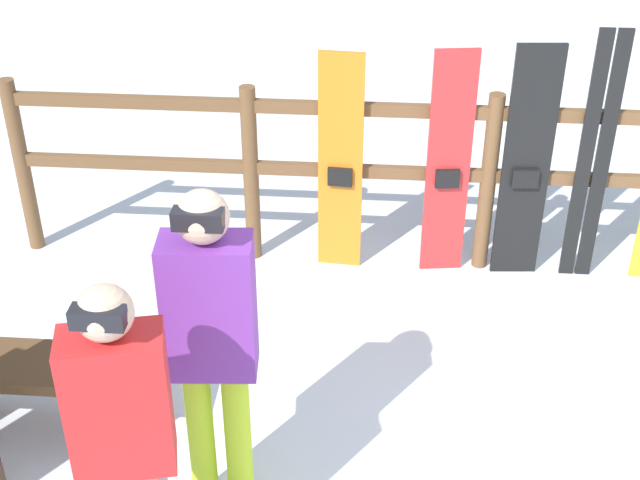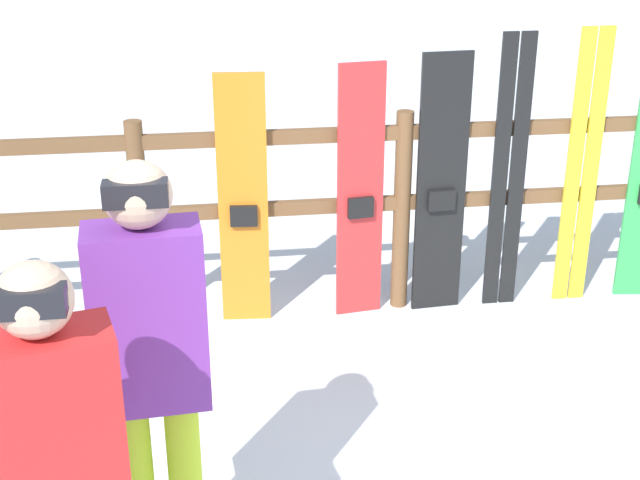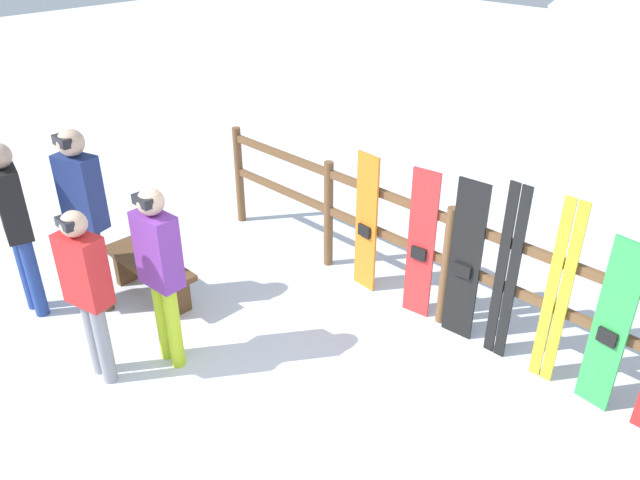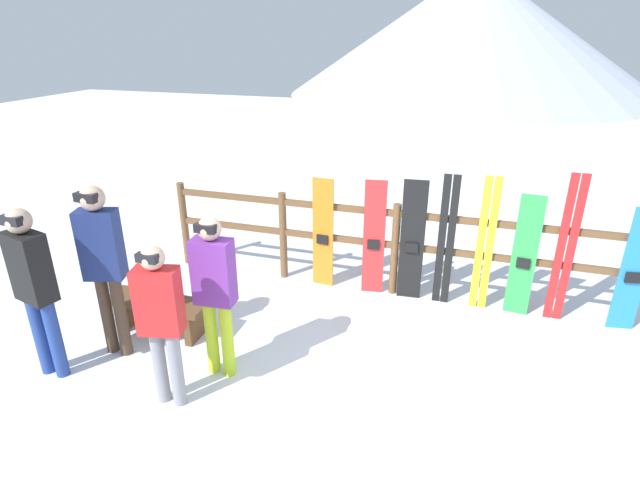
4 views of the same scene
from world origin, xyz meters
name	(u,v)px [view 3 (image 3 of 4)]	position (x,y,z in m)	size (l,w,h in m)	color
ground_plane	(278,439)	(0.00, 0.00, 0.00)	(40.00, 40.00, 0.00)	white
fence	(448,256)	(0.00, 2.09, 0.72)	(6.10, 0.10, 1.20)	brown
bench	(150,270)	(-2.32, 0.38, 0.31)	(1.15, 0.36, 0.43)	brown
person_purple	(160,265)	(-1.34, -0.03, 0.98)	(0.39, 0.23, 1.65)	#B7D826
person_black	(14,217)	(-2.92, -0.54, 1.02)	(0.43, 0.31, 1.73)	navy
person_red	(87,285)	(-1.58, -0.55, 0.91)	(0.41, 0.28, 1.56)	gray
person_navy	(84,206)	(-2.53, -0.05, 1.10)	(0.42, 0.31, 1.83)	#4C3828
snowboard_orange	(366,224)	(-0.93, 2.03, 0.73)	(0.28, 0.07, 1.46)	orange
snowboard_red	(421,246)	(-0.26, 2.03, 0.75)	(0.27, 0.08, 1.50)	red
snowboard_black_stripe	(465,262)	(0.21, 2.03, 0.77)	(0.29, 0.07, 1.54)	black
ski_pair_black	(507,274)	(0.61, 2.04, 0.82)	(0.20, 0.02, 1.64)	black
ski_pair_yellow	(557,295)	(1.06, 2.04, 0.83)	(0.19, 0.02, 1.66)	yellow
snowboard_green	(610,328)	(1.50, 2.03, 0.74)	(0.27, 0.08, 1.48)	green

